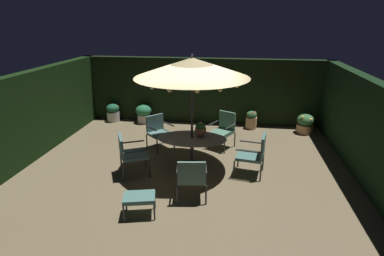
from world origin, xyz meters
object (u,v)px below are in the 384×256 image
at_px(ottoman_footrest, 139,198).
at_px(patio_chair_northeast, 224,128).
at_px(potted_plant_left_far, 305,124).
at_px(patio_chair_east, 158,130).
at_px(patio_chair_southeast, 130,152).
at_px(patio_umbrella, 192,68).
at_px(patio_chair_north, 255,153).
at_px(patio_dining_table, 192,144).
at_px(centerpiece_planter, 201,128).
at_px(potted_plant_back_left, 251,120).
at_px(potted_plant_back_center, 144,113).
at_px(patio_chair_south, 192,175).
at_px(potted_plant_front_corner, 113,112).

bearing_deg(ottoman_footrest, patio_chair_northeast, 68.38).
bearing_deg(potted_plant_left_far, patio_chair_east, -157.34).
bearing_deg(patio_chair_southeast, patio_umbrella, 25.74).
distance_m(patio_umbrella, patio_chair_north, 2.41).
height_order(patio_chair_southeast, potted_plant_left_far, patio_chair_southeast).
relative_size(patio_dining_table, centerpiece_planter, 4.39).
relative_size(potted_plant_back_left, potted_plant_back_center, 0.94).
bearing_deg(potted_plant_back_center, patio_chair_east, -63.27).
distance_m(patio_umbrella, patio_chair_south, 2.42).
xyz_separation_m(patio_chair_northeast, patio_chair_southeast, (-2.07, -1.98, 0.01)).
relative_size(patio_chair_northeast, potted_plant_left_far, 1.63).
height_order(potted_plant_back_left, potted_plant_left_far, potted_plant_left_far).
distance_m(patio_chair_south, potted_plant_back_center, 5.17).
xyz_separation_m(patio_chair_northeast, potted_plant_back_center, (-2.87, 1.77, -0.23)).
bearing_deg(potted_plant_back_center, potted_plant_left_far, -2.92).
height_order(patio_chair_northeast, potted_plant_back_center, patio_chair_northeast).
height_order(patio_chair_south, ottoman_footrest, patio_chair_south).
bearing_deg(patio_dining_table, patio_chair_north, -9.29).
bearing_deg(patio_dining_table, patio_umbrella, -116.32).
bearing_deg(potted_plant_back_left, patio_chair_east, -142.95).
height_order(patio_chair_south, potted_plant_left_far, patio_chair_south).
relative_size(patio_chair_east, potted_plant_front_corner, 1.48).
distance_m(centerpiece_planter, potted_plant_back_center, 3.88).
relative_size(potted_plant_front_corner, potted_plant_back_left, 1.05).
xyz_separation_m(centerpiece_planter, potted_plant_back_left, (1.36, 2.94, -0.67)).
relative_size(potted_plant_left_far, potted_plant_back_center, 0.98).
bearing_deg(potted_plant_back_left, potted_plant_back_center, 178.79).
bearing_deg(patio_chair_north, potted_plant_left_far, 60.50).
bearing_deg(patio_chair_north, ottoman_footrest, -138.43).
bearing_deg(potted_plant_left_far, ottoman_footrest, -128.02).
relative_size(patio_chair_northeast, patio_chair_southeast, 1.03).
height_order(patio_chair_southeast, potted_plant_front_corner, patio_chair_southeast).
height_order(patio_chair_north, potted_plant_left_far, patio_chair_north).
relative_size(patio_chair_north, ottoman_footrest, 1.54).
bearing_deg(patio_chair_north, patio_chair_east, 154.16).
height_order(ottoman_footrest, potted_plant_left_far, potted_plant_left_far).
height_order(patio_chair_south, potted_plant_back_left, patio_chair_south).
xyz_separation_m(patio_chair_south, potted_plant_back_center, (-2.36, 4.59, -0.19)).
bearing_deg(centerpiece_planter, patio_chair_southeast, -154.53).
bearing_deg(patio_chair_east, centerpiece_planter, -35.46).
distance_m(patio_chair_southeast, potted_plant_front_corner, 4.23).
height_order(patio_chair_east, patio_chair_south, patio_chair_east).
relative_size(patio_umbrella, ottoman_footrest, 4.17).
bearing_deg(potted_plant_back_center, centerpiece_planter, -52.01).
height_order(patio_dining_table, ottoman_footrest, patio_dining_table).
xyz_separation_m(patio_chair_northeast, potted_plant_back_left, (0.84, 1.69, -0.27)).
distance_m(patio_dining_table, centerpiece_planter, 0.43).
xyz_separation_m(patio_chair_north, potted_plant_front_corner, (-4.78, 3.35, -0.25)).
distance_m(patio_chair_north, potted_plant_front_corner, 5.84).
relative_size(patio_umbrella, patio_chair_east, 2.95).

